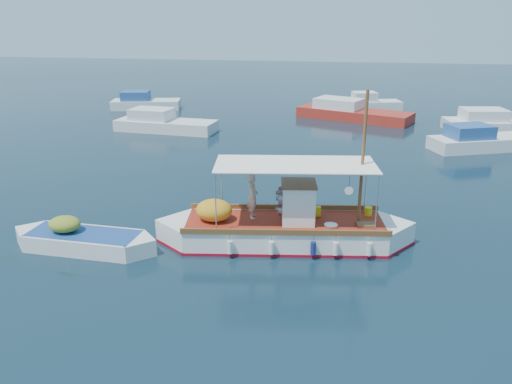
# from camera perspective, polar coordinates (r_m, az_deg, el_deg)

# --- Properties ---
(ground) EXTENTS (160.00, 160.00, 0.00)m
(ground) POSITION_cam_1_polar(r_m,az_deg,el_deg) (18.66, 2.21, -5.59)
(ground) COLOR black
(ground) RESTS_ON ground
(fishing_caique) EXTENTS (9.39, 3.56, 5.80)m
(fishing_caique) POSITION_cam_1_polar(r_m,az_deg,el_deg) (18.32, 3.08, -4.34)
(fishing_caique) COLOR white
(fishing_caique) RESTS_ON ground
(dinghy) EXTENTS (5.55, 1.70, 1.35)m
(dinghy) POSITION_cam_1_polar(r_m,az_deg,el_deg) (18.98, -19.18, -5.34)
(dinghy) COLOR white
(dinghy) RESTS_ON ground
(bg_boat_nw) EXTENTS (7.47, 3.01, 1.80)m
(bg_boat_nw) POSITION_cam_1_polar(r_m,az_deg,el_deg) (37.27, -10.56, 7.62)
(bg_boat_nw) COLOR silver
(bg_boat_nw) RESTS_ON ground
(bg_boat_n) EXTENTS (9.52, 6.06, 1.80)m
(bg_boat_n) POSITION_cam_1_polar(r_m,az_deg,el_deg) (41.76, 10.76, 8.85)
(bg_boat_n) COLOR #A7271B
(bg_boat_n) RESTS_ON ground
(bg_boat_ne) EXTENTS (6.74, 4.46, 1.80)m
(bg_boat_ne) POSITION_cam_1_polar(r_m,az_deg,el_deg) (34.32, 24.09, 5.25)
(bg_boat_ne) COLOR silver
(bg_boat_ne) RESTS_ON ground
(bg_boat_e) EXTENTS (7.82, 3.68, 1.80)m
(bg_boat_e) POSITION_cam_1_polar(r_m,az_deg,el_deg) (40.59, 25.63, 7.00)
(bg_boat_e) COLOR silver
(bg_boat_e) RESTS_ON ground
(bg_boat_far_w) EXTENTS (6.39, 3.59, 1.80)m
(bg_boat_far_w) POSITION_cam_1_polar(r_m,az_deg,el_deg) (46.93, -12.67, 9.85)
(bg_boat_far_w) COLOR silver
(bg_boat_far_w) RESTS_ON ground
(bg_boat_far_n) EXTENTS (5.37, 3.31, 1.80)m
(bg_boat_far_n) POSITION_cam_1_polar(r_m,az_deg,el_deg) (46.43, 12.93, 9.74)
(bg_boat_far_n) COLOR silver
(bg_boat_far_n) RESTS_ON ground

